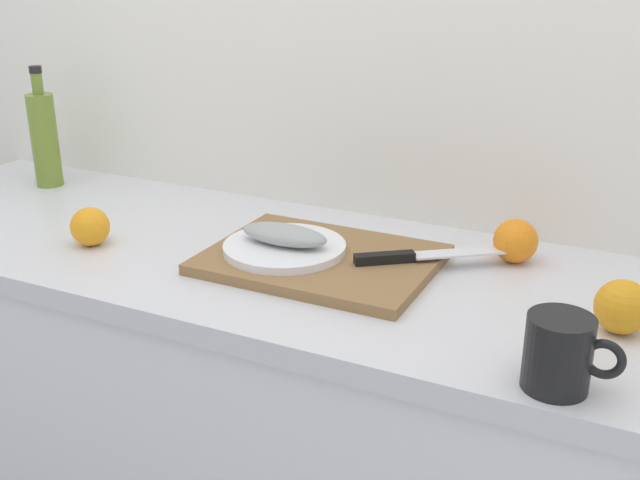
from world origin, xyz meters
TOP-DOWN VIEW (x-y plane):
  - back_wall at (0.00, 0.33)m, footprint 3.20×0.05m
  - kitchen_counter at (0.00, 0.00)m, footprint 2.00×0.60m
  - cutting_board at (0.08, -0.00)m, footprint 0.41×0.31m
  - white_plate at (0.01, -0.02)m, footprint 0.23×0.23m
  - fish_fillet at (0.01, -0.02)m, footprint 0.17×0.07m
  - chef_knife at (0.24, 0.05)m, footprint 0.25×0.20m
  - olive_oil_bottle at (-0.74, 0.16)m, footprint 0.06×0.06m
  - coffee_mug_0 at (0.54, -0.24)m, footprint 0.13×0.09m
  - orange_0 at (-0.37, -0.11)m, footprint 0.08×0.08m
  - orange_1 at (0.60, -0.03)m, footprint 0.08×0.08m
  - orange_2 at (0.40, 0.17)m, footprint 0.08×0.08m

SIDE VIEW (x-z plane):
  - kitchen_counter at x=0.00m, z-range 0.00..0.90m
  - cutting_board at x=0.08m, z-range 0.90..0.92m
  - white_plate at x=0.01m, z-range 0.92..0.93m
  - chef_knife at x=0.24m, z-range 0.92..0.94m
  - orange_0 at x=-0.37m, z-range 0.90..0.98m
  - orange_2 at x=0.40m, z-range 0.90..0.98m
  - orange_1 at x=0.60m, z-range 0.90..0.98m
  - coffee_mug_0 at x=0.54m, z-range 0.90..1.00m
  - fish_fillet at x=0.01m, z-range 0.94..0.97m
  - olive_oil_bottle at x=-0.74m, z-range 0.87..1.16m
  - back_wall at x=0.00m, z-range 0.00..2.50m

